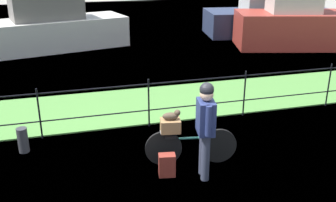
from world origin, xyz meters
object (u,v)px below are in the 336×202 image
terrier_dog (172,115)px  moored_boat_near (270,16)px  moored_boat_mid (49,28)px  moored_boat_far (291,22)px  bicycle_main (190,146)px  mooring_bollard (23,140)px  backpack_on_paving (167,165)px  cyclist_person (206,123)px  wooden_crate (170,126)px

terrier_dog → moored_boat_near: bearing=53.3°
moored_boat_mid → moored_boat_far: 9.53m
bicycle_main → mooring_bollard: 3.18m
backpack_on_paving → moored_boat_mid: moored_boat_mid is taller
moored_boat_near → cyclist_person: bearing=-123.9°
moored_boat_near → terrier_dog: bearing=-126.7°
moored_boat_near → moored_boat_mid: moored_boat_near is taller
cyclist_person → mooring_bollard: bearing=150.0°
mooring_bollard → moored_boat_mid: (0.45, 8.62, 0.57)m
wooden_crate → terrier_dog: (0.02, -0.00, 0.19)m
cyclist_person → backpack_on_paving: size_ratio=4.21×
backpack_on_paving → moored_boat_far: bearing=-122.9°
wooden_crate → mooring_bollard: bearing=154.9°
backpack_on_paving → terrier_dog: bearing=-108.5°
wooden_crate → backpack_on_paving: 0.68m
bicycle_main → backpack_on_paving: bearing=-151.0°
mooring_bollard → wooden_crate: bearing=-25.1°
bicycle_main → wooden_crate: 0.55m
mooring_bollard → moored_boat_near: (10.25, 9.06, 0.58)m
wooden_crate → moored_boat_near: (7.69, 10.27, 0.05)m
moored_boat_near → moored_boat_far: bearing=-101.1°
wooden_crate → cyclist_person: bearing=-50.4°
wooden_crate → moored_boat_near: 12.83m
moored_boat_far → mooring_bollard: bearing=-146.3°
backpack_on_paving → moored_boat_far: 10.93m
backpack_on_paving → wooden_crate: bearing=-104.9°
wooden_crate → moored_boat_far: (7.18, 7.72, 0.22)m
terrier_dog → mooring_bollard: (-2.59, 1.21, -0.71)m
bicycle_main → cyclist_person: 0.81m
cyclist_person → moored_boat_far: 10.66m
moored_boat_mid → moored_boat_far: (9.30, -2.11, 0.18)m
terrier_dog → cyclist_person: cyclist_person is taller
bicycle_main → moored_boat_mid: moored_boat_mid is taller
cyclist_person → moored_boat_near: (7.25, 10.80, -0.18)m
bicycle_main → terrier_dog: terrier_dog is taller
terrier_dog → mooring_bollard: size_ratio=0.66×
backpack_on_paving → mooring_bollard: mooring_bollard is taller
terrier_dog → mooring_bollard: bearing=155.0°
bicycle_main → wooden_crate: bearing=170.2°
backpack_on_paving → moored_boat_far: (7.34, 8.06, 0.79)m
cyclist_person → moored_boat_near: bearing=56.1°
mooring_bollard → cyclist_person: bearing=-30.0°
cyclist_person → backpack_on_paving: bearing=162.2°
mooring_bollard → moored_boat_near: moored_boat_near is taller
terrier_dog → cyclist_person: size_ratio=0.19×
wooden_crate → moored_boat_mid: (-2.11, 9.82, 0.05)m
cyclist_person → moored_boat_mid: bearing=103.8°
terrier_dog → cyclist_person: bearing=-51.8°
moored_boat_near → moored_boat_far: moored_boat_far is taller
terrier_dog → moored_boat_far: 10.53m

